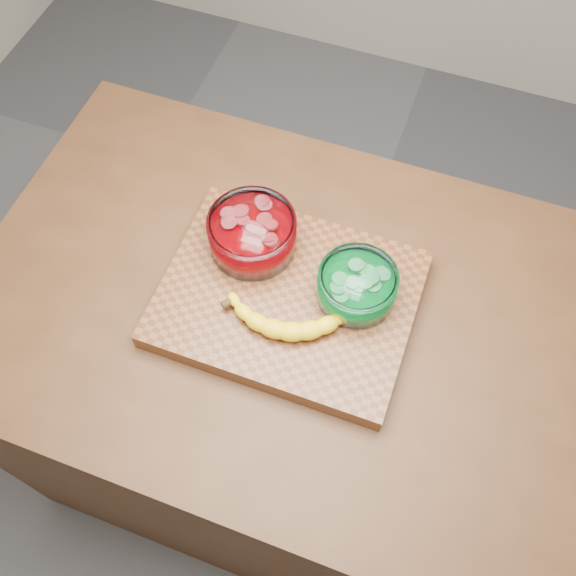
% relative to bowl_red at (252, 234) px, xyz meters
% --- Properties ---
extents(ground, '(3.50, 3.50, 0.00)m').
position_rel_bowl_red_xyz_m(ground, '(0.10, -0.08, -0.98)').
color(ground, '#515256').
rests_on(ground, ground).
extents(counter, '(1.20, 0.80, 0.90)m').
position_rel_bowl_red_xyz_m(counter, '(0.10, -0.08, -0.53)').
color(counter, '#482A15').
rests_on(counter, ground).
extents(cutting_board, '(0.45, 0.35, 0.04)m').
position_rel_bowl_red_xyz_m(cutting_board, '(0.10, -0.08, -0.06)').
color(cutting_board, brown).
rests_on(cutting_board, counter).
extents(bowl_red, '(0.16, 0.16, 0.08)m').
position_rel_bowl_red_xyz_m(bowl_red, '(0.00, 0.00, 0.00)').
color(bowl_red, white).
rests_on(bowl_red, cutting_board).
extents(bowl_green, '(0.14, 0.14, 0.07)m').
position_rel_bowl_red_xyz_m(bowl_green, '(0.21, -0.04, -0.00)').
color(bowl_green, white).
rests_on(bowl_green, cutting_board).
extents(banana, '(0.26, 0.15, 0.04)m').
position_rel_bowl_red_xyz_m(banana, '(0.11, -0.11, -0.02)').
color(banana, yellow).
rests_on(banana, cutting_board).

